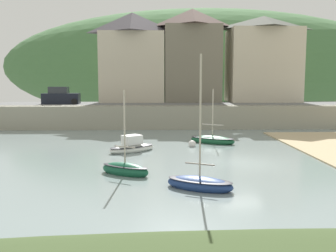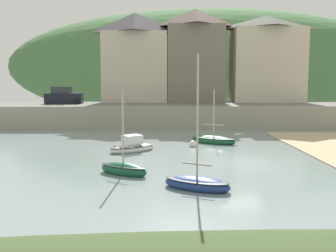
% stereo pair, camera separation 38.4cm
% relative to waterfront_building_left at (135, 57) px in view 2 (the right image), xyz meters
% --- Properties ---
extents(ground, '(48.00, 41.00, 0.61)m').
position_rel_waterfront_building_left_xyz_m(ground, '(9.61, -34.76, -7.81)').
color(ground, gray).
extents(quay_seawall, '(48.00, 9.40, 2.40)m').
position_rel_waterfront_building_left_xyz_m(quay_seawall, '(8.21, -7.70, -6.62)').
color(quay_seawall, gray).
rests_on(quay_seawall, ground).
extents(hillside_backdrop, '(80.00, 44.00, 22.32)m').
position_rel_waterfront_building_left_xyz_m(hillside_backdrop, '(12.69, 30.00, -0.16)').
color(hillside_backdrop, '#436F3F').
rests_on(hillside_backdrop, ground).
extents(waterfront_building_left, '(8.11, 5.73, 10.97)m').
position_rel_waterfront_building_left_xyz_m(waterfront_building_left, '(0.00, 0.00, 0.00)').
color(waterfront_building_left, beige).
rests_on(waterfront_building_left, ground).
extents(waterfront_building_centre, '(7.14, 5.81, 11.46)m').
position_rel_waterfront_building_left_xyz_m(waterfront_building_centre, '(7.43, 0.00, 0.24)').
color(waterfront_building_centre, '#726C5A').
rests_on(waterfront_building_centre, ground).
extents(waterfront_building_right, '(8.88, 6.19, 10.62)m').
position_rel_waterfront_building_left_xyz_m(waterfront_building_right, '(16.35, 0.00, -0.20)').
color(waterfront_building_right, beige).
rests_on(waterfront_building_right, ground).
extents(motorboat_with_cabin, '(3.86, 3.03, 4.49)m').
position_rel_waterfront_building_left_xyz_m(motorboat_with_cabin, '(7.52, -17.84, -7.71)').
color(motorboat_with_cabin, '#185131').
rests_on(motorboat_with_cabin, ground).
extents(sailboat_blue_trim, '(2.95, 2.26, 4.62)m').
position_rel_waterfront_building_left_xyz_m(sailboat_blue_trim, '(1.43, -27.96, -7.69)').
color(sailboat_blue_trim, '#155236').
rests_on(sailboat_blue_trim, ground).
extents(sailboat_nearest_shore, '(3.38, 2.52, 6.27)m').
position_rel_waterfront_building_left_xyz_m(sailboat_nearest_shore, '(5.08, -30.75, -7.70)').
color(sailboat_nearest_shore, navy).
rests_on(sailboat_nearest_shore, ground).
extents(sailboat_white_hull, '(3.67, 3.22, 1.30)m').
position_rel_waterfront_building_left_xyz_m(sailboat_white_hull, '(1.33, -21.31, -7.66)').
color(sailboat_white_hull, white).
rests_on(sailboat_white_hull, ground).
extents(parked_car_near_slipway, '(4.17, 1.88, 1.95)m').
position_rel_waterfront_building_left_xyz_m(parked_car_near_slipway, '(-7.90, -4.50, -4.77)').
color(parked_car_near_slipway, black).
rests_on(parked_car_near_slipway, ground).
extents(mooring_buoy, '(0.59, 0.59, 0.59)m').
position_rel_waterfront_building_left_xyz_m(mooring_buoy, '(5.75, -19.42, -7.80)').
color(mooring_buoy, silver).
rests_on(mooring_buoy, ground).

